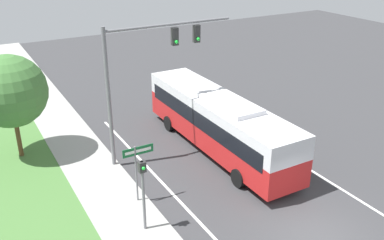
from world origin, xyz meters
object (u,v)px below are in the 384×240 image
object	(u,v)px
bus	(218,120)
signal_gantry	(146,64)
street_sign	(137,163)
pedestrian_signal	(143,185)

from	to	relation	value
bus	signal_gantry	world-z (taller)	signal_gantry
signal_gantry	street_sign	world-z (taller)	signal_gantry
bus	signal_gantry	distance (m)	5.11
signal_gantry	pedestrian_signal	bearing A→B (deg)	-116.09
bus	street_sign	world-z (taller)	bus
bus	street_sign	xyz separation A→B (m)	(-5.84, -2.50, 0.16)
bus	pedestrian_signal	xyz separation A→B (m)	(-6.45, -4.53, 0.36)
pedestrian_signal	street_sign	bearing A→B (deg)	73.34
signal_gantry	pedestrian_signal	xyz separation A→B (m)	(-2.79, -5.70, -3.02)
street_sign	signal_gantry	bearing A→B (deg)	59.25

